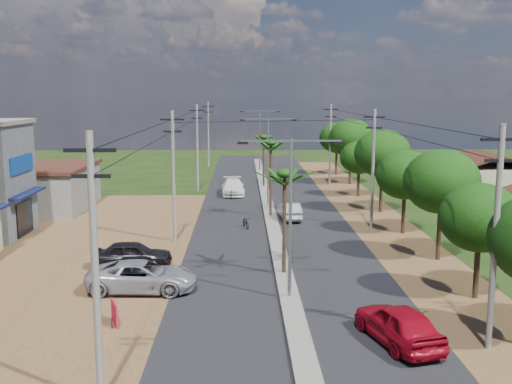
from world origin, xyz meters
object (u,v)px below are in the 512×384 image
car_red_near (398,325)px  moto_rider_east (421,326)px  roadside_sign (114,313)px  car_parked_silver (142,277)px  car_parked_dark (133,255)px  car_white_far (233,187)px  car_silver_mid (290,211)px

car_red_near → moto_rider_east: (1.20, 0.83, -0.38)m
moto_rider_east → roadside_sign: bearing=7.0°
car_parked_silver → car_parked_dark: 4.53m
car_red_near → car_parked_silver: (-11.50, 6.82, -0.04)m
car_white_far → car_parked_silver: bearing=-100.5°
car_parked_silver → roadside_sign: car_parked_silver is taller
car_red_near → car_parked_dark: 16.96m
car_silver_mid → car_parked_silver: car_parked_silver is taller
car_red_near → car_white_far: size_ratio=0.90×
car_red_near → moto_rider_east: bearing=-161.2°
moto_rider_east → roadside_sign: 13.29m
car_red_near → roadside_sign: (-12.00, 2.35, -0.30)m
car_red_near → car_parked_dark: car_red_near is taller
car_white_far → car_parked_dark: 26.05m
car_parked_silver → car_white_far: bearing=-5.9°
roadside_sign → car_silver_mid: bearing=45.1°
car_silver_mid → car_white_far: (-4.76, 12.18, 0.08)m
car_red_near → car_silver_mid: 24.59m
car_silver_mid → car_white_far: 13.08m
car_silver_mid → roadside_sign: bearing=62.8°
car_red_near → car_silver_mid: bearing=-100.0°
car_parked_dark → roadside_sign: size_ratio=3.75×
car_red_near → roadside_sign: bearing=-26.9°
car_silver_mid → moto_rider_east: car_silver_mid is taller
car_silver_mid → car_parked_dark: car_parked_dark is taller
car_white_far → car_parked_silver: (-4.24, -29.82, 0.00)m
car_parked_silver → roadside_sign: (-0.50, -4.47, -0.25)m
car_parked_silver → car_parked_dark: car_parked_silver is taller
car_white_far → roadside_sign: bearing=-100.2°
car_white_far → moto_rider_east: car_white_far is taller
car_white_far → roadside_sign: car_white_far is taller
car_white_far → car_parked_dark: car_white_far is taller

